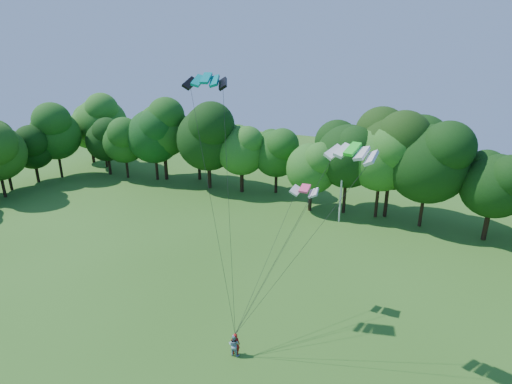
% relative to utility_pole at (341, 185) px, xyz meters
% --- Properties ---
extents(utility_pole, '(1.78, 0.22, 8.90)m').
position_rel_utility_pole_xyz_m(utility_pole, '(0.00, 0.00, 0.00)').
color(utility_pole, silver).
rests_on(utility_pole, ground).
extents(kite_flyer_left, '(0.70, 0.57, 1.65)m').
position_rel_utility_pole_xyz_m(kite_flyer_left, '(0.26, -24.89, -3.73)').
color(kite_flyer_left, maroon).
rests_on(kite_flyer_left, ground).
extents(kite_flyer_right, '(0.82, 0.66, 1.58)m').
position_rel_utility_pole_xyz_m(kite_flyer_right, '(0.20, -24.96, -3.76)').
color(kite_flyer_right, '#87A5BC').
rests_on(kite_flyer_right, ground).
extents(kite_teal, '(2.95, 1.92, 0.69)m').
position_rel_utility_pole_xyz_m(kite_teal, '(-3.57, -21.45, 12.87)').
color(kite_teal, '#048284').
rests_on(kite_teal, ground).
extents(kite_green, '(2.98, 1.76, 0.61)m').
position_rel_utility_pole_xyz_m(kite_green, '(6.17, -21.73, 9.36)').
color(kite_green, '#22E62B').
rests_on(kite_green, ground).
extents(kite_pink, '(2.08, 1.09, 0.44)m').
position_rel_utility_pole_xyz_m(kite_pink, '(1.89, -17.39, 5.10)').
color(kite_pink, '#FF467B').
rests_on(kite_pink, ground).
extents(tree_back_west, '(9.05, 9.05, 13.16)m').
position_rel_utility_pole_xyz_m(tree_back_west, '(-30.41, 3.19, 3.66)').
color(tree_back_west, '#332014').
rests_on(tree_back_west, ground).
extents(tree_back_center, '(9.72, 9.72, 14.13)m').
position_rel_utility_pole_xyz_m(tree_back_center, '(4.54, 4.20, 4.27)').
color(tree_back_center, '#302512').
rests_on(tree_back_center, ground).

